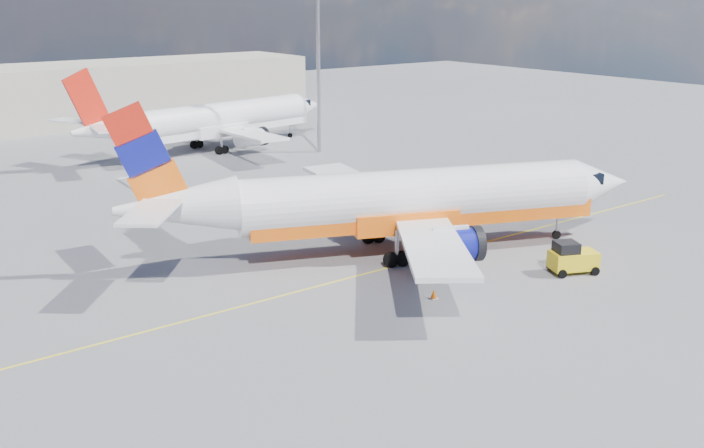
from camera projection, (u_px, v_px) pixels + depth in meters
ground at (383, 291)px, 47.48m from camera, size 240.00×240.00×0.00m
taxi_line at (353, 277)px, 49.77m from camera, size 70.00×0.15×0.01m
terminal_main at (63, 95)px, 106.63m from camera, size 70.00×14.00×8.00m
main_jet at (399, 201)px, 53.38m from camera, size 36.57×27.63×11.19m
second_jet at (215, 120)px, 89.14m from camera, size 34.06×26.60×10.30m
gse_tug at (572, 258)px, 50.27m from camera, size 3.36×2.84×2.11m
traffic_cone at (434, 294)px, 46.17m from camera, size 0.44×0.44×0.61m
floodlight_mast at (318, 40)px, 85.54m from camera, size 1.51×1.51×20.62m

